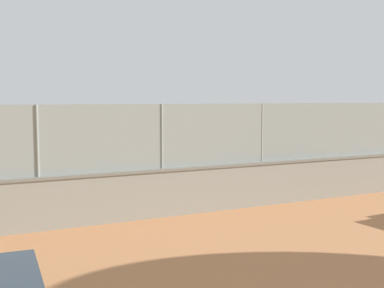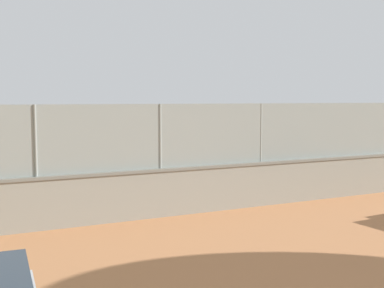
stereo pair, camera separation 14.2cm
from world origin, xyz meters
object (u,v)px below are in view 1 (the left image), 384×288
object	(u,v)px
player_baseline_waiting	(107,149)
sports_ball	(99,150)
courtside_bench	(261,183)
spare_ball_by_wall	(310,188)
player_crossing_court	(251,150)

from	to	relation	value
player_baseline_waiting	sports_ball	xyz separation A→B (m)	(0.56, 0.53, 0.03)
player_baseline_waiting	courtside_bench	xyz separation A→B (m)	(-2.68, 8.66, -0.46)
sports_ball	courtside_bench	distance (m)	8.77
sports_ball	spare_ball_by_wall	world-z (taller)	sports_ball
sports_ball	spare_ball_by_wall	size ratio (longest dim) A/B	1.45
spare_ball_by_wall	courtside_bench	world-z (taller)	courtside_bench
player_crossing_court	spare_ball_by_wall	size ratio (longest dim) A/B	16.91
player_crossing_court	sports_ball	world-z (taller)	player_crossing_court
player_crossing_court	spare_ball_by_wall	distance (m)	4.64
player_baseline_waiting	courtside_bench	size ratio (longest dim) A/B	0.98
player_baseline_waiting	sports_ball	bearing A→B (deg)	43.27
player_baseline_waiting	sports_ball	distance (m)	0.77
player_baseline_waiting	player_crossing_court	size ratio (longest dim) A/B	0.95
sports_ball	spare_ball_by_wall	distance (m)	9.68
courtside_bench	player_crossing_court	bearing A→B (deg)	-119.53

